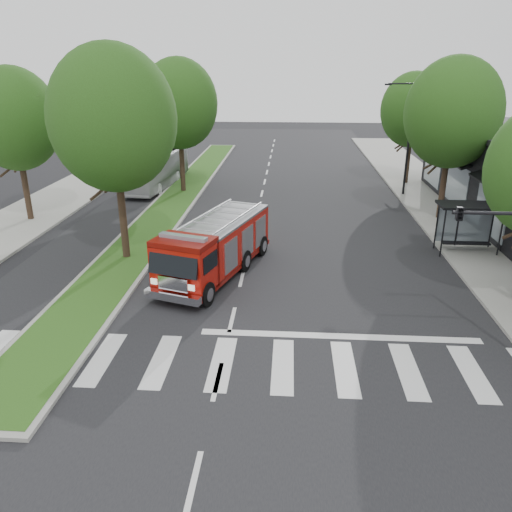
% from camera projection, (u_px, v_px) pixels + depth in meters
% --- Properties ---
extents(ground, '(140.00, 140.00, 0.00)m').
position_uv_depth(ground, '(232.00, 320.00, 19.11)').
color(ground, black).
rests_on(ground, ground).
extents(sidewalk_right, '(5.00, 80.00, 0.15)m').
position_uv_depth(sidewalk_right, '(477.00, 240.00, 27.60)').
color(sidewalk_right, gray).
rests_on(sidewalk_right, ground).
extents(sidewalk_left, '(5.00, 80.00, 0.15)m').
position_uv_depth(sidewalk_left, '(6.00, 229.00, 29.32)').
color(sidewalk_left, gray).
rests_on(sidewalk_left, ground).
extents(median, '(3.00, 50.00, 0.15)m').
position_uv_depth(median, '(178.00, 198.00, 36.22)').
color(median, gray).
rests_on(median, ground).
extents(bus_shelter, '(3.20, 1.60, 2.61)m').
position_uv_depth(bus_shelter, '(469.00, 214.00, 25.25)').
color(bus_shelter, black).
rests_on(bus_shelter, ground).
extents(tree_right_mid, '(5.60, 5.60, 9.72)m').
position_uv_depth(tree_right_mid, '(453.00, 113.00, 29.08)').
color(tree_right_mid, black).
rests_on(tree_right_mid, ground).
extents(tree_right_far, '(5.00, 5.00, 8.73)m').
position_uv_depth(tree_right_far, '(413.00, 110.00, 38.62)').
color(tree_right_far, black).
rests_on(tree_right_far, ground).
extents(tree_median_near, '(5.80, 5.80, 10.16)m').
position_uv_depth(tree_median_near, '(113.00, 119.00, 22.63)').
color(tree_median_near, black).
rests_on(tree_median_near, ground).
extents(tree_median_far, '(5.60, 5.60, 9.72)m').
position_uv_depth(tree_median_far, '(179.00, 104.00, 35.78)').
color(tree_median_far, black).
rests_on(tree_median_far, ground).
extents(tree_left_mid, '(5.20, 5.20, 9.16)m').
position_uv_depth(tree_left_mid, '(14.00, 119.00, 28.96)').
color(tree_left_mid, black).
rests_on(tree_left_mid, ground).
extents(streetlight_right_far, '(2.11, 0.20, 8.00)m').
position_uv_depth(streetlight_right_far, '(407.00, 134.00, 35.46)').
color(streetlight_right_far, black).
rests_on(streetlight_right_far, ground).
extents(fire_engine, '(4.72, 8.41, 2.80)m').
position_uv_depth(fire_engine, '(215.00, 247.00, 22.81)').
color(fire_engine, '#660A05').
rests_on(fire_engine, ground).
extents(city_bus, '(3.15, 10.22, 2.80)m').
position_uv_depth(city_bus, '(156.00, 169.00, 39.44)').
color(city_bus, '#AEADB2').
rests_on(city_bus, ground).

